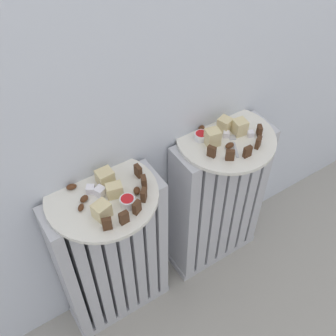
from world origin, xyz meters
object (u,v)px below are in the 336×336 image
Objects in this scene: jam_bowl_left at (128,201)px; jam_bowl_right at (201,136)px; plate_left at (102,195)px; fork at (234,144)px; plate_right at (226,138)px; radiator_right at (217,203)px; radiator_left at (113,258)px.

jam_bowl_left is 0.33m from jam_bowl_right.
plate_left is 0.09m from jam_bowl_left.
fork is at bearing -5.56° from plate_left.
jam_bowl_left reaches higher than jam_bowl_right.
jam_bowl_left is (0.04, -0.07, 0.02)m from plate_left.
plate_left is 1.00× the size of plate_right.
plate_left is (-0.43, 0.00, 0.32)m from radiator_right.
jam_bowl_right reaches higher than radiator_right.
jam_bowl_right is 0.10m from fork.
plate_right is 7.53× the size of jam_bowl_left.
radiator_left is 6.59× the size of fork.
jam_bowl_left is at bearing -60.20° from plate_left.
fork is at bearing -93.05° from radiator_right.
radiator_left is 0.35m from jam_bowl_left.
fork is at bearing -93.05° from plate_right.
fork is at bearing -5.56° from radiator_left.
fork is (-0.00, -0.04, 0.33)m from radiator_right.
plate_right is at bearing 0.00° from radiator_left.
plate_right is (-0.00, 0.00, 0.32)m from radiator_right.
plate_right is 7.55× the size of jam_bowl_right.
jam_bowl_right is (0.35, 0.03, 0.02)m from plate_left.
plate_left reaches higher than radiator_left.
plate_right is (0.43, 0.00, 0.00)m from plate_left.
radiator_right is (0.43, 0.00, 0.00)m from radiator_left.
plate_left is 0.43m from plate_right.
jam_bowl_left is 0.38m from fork.
plate_left is at bearing 180.00° from plate_right.
jam_bowl_left is at bearing -169.37° from plate_right.
jam_bowl_left reaches higher than radiator_right.
jam_bowl_right is at bearing 5.52° from radiator_left.
jam_bowl_left reaches higher than plate_right.
radiator_right is 0.33m from fork.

